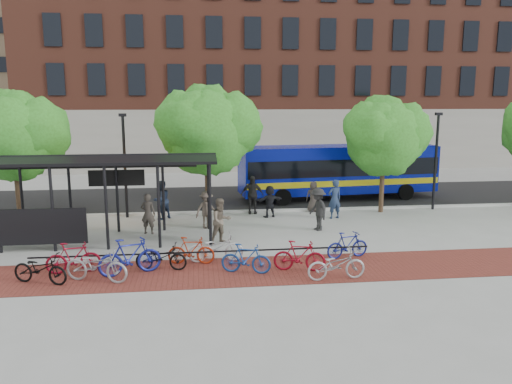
{
  "coord_description": "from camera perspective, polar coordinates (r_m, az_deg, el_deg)",
  "views": [
    {
      "loc": [
        -3.44,
        -21.21,
        5.77
      ],
      "look_at": [
        -0.82,
        1.15,
        1.6
      ],
      "focal_mm": 35.0,
      "sensor_mm": 36.0,
      "label": 1
    }
  ],
  "objects": [
    {
      "name": "pedestrian_8",
      "position": [
        20.31,
        -4.01,
        -3.31
      ],
      "size": [
        1.13,
        1.05,
        1.86
      ],
      "primitive_type": "imported",
      "rotation": [
        0.0,
        0.0,
        0.48
      ],
      "color": "#665A4B",
      "rests_on": "ground"
    },
    {
      "name": "lamp_post_right",
      "position": [
        27.92,
        19.87,
        3.65
      ],
      "size": [
        0.35,
        0.2,
        5.12
      ],
      "color": "black",
      "rests_on": "ground"
    },
    {
      "name": "pedestrian_7",
      "position": [
        24.79,
        8.97,
        -0.8
      ],
      "size": [
        0.8,
        0.63,
        1.94
      ],
      "primitive_type": "imported",
      "rotation": [
        0.0,
        0.0,
        3.4
      ],
      "color": "#21304D",
      "rests_on": "ground"
    },
    {
      "name": "bus_shelter",
      "position": [
        21.43,
        -19.29,
        2.48
      ],
      "size": [
        10.6,
        3.07,
        3.6
      ],
      "color": "black",
      "rests_on": "ground"
    },
    {
      "name": "curb",
      "position": [
        26.07,
        1.06,
        -2.16
      ],
      "size": [
        160.0,
        0.25,
        0.12
      ],
      "primitive_type": "cube",
      "color": "#B7B7B2",
      "rests_on": "ground"
    },
    {
      "name": "pedestrian_5",
      "position": [
        24.79,
        1.57,
        -1.08
      ],
      "size": [
        1.55,
        0.87,
        1.59
      ],
      "primitive_type": "imported",
      "rotation": [
        0.0,
        0.0,
        3.43
      ],
      "color": "black",
      "rests_on": "ground"
    },
    {
      "name": "bus",
      "position": [
        29.73,
        9.4,
        2.68
      ],
      "size": [
        11.8,
        3.67,
        3.13
      ],
      "rotation": [
        0.0,
        0.0,
        0.1
      ],
      "color": "#0815A0",
      "rests_on": "ground"
    },
    {
      "name": "bike_9",
      "position": [
        17.17,
        4.99,
        -7.3
      ],
      "size": [
        1.85,
        0.92,
        1.07
      ],
      "primitive_type": "imported",
      "rotation": [
        0.0,
        0.0,
        1.33
      ],
      "color": "maroon",
      "rests_on": "ground"
    },
    {
      "name": "building_tower",
      "position": [
        63.16,
        -19.08,
        18.35
      ],
      "size": [
        22.0,
        22.0,
        30.0
      ],
      "primitive_type": "cube",
      "color": "#7A664C",
      "rests_on": "ground"
    },
    {
      "name": "bike_1",
      "position": [
        17.99,
        -20.15,
        -7.08
      ],
      "size": [
        1.84,
        0.73,
        1.08
      ],
      "primitive_type": "imported",
      "rotation": [
        0.0,
        0.0,
        1.7
      ],
      "color": "maroon",
      "rests_on": "ground"
    },
    {
      "name": "bike_3",
      "position": [
        17.26,
        -14.21,
        -7.16
      ],
      "size": [
        2.18,
        1.24,
        1.26
      ],
      "primitive_type": "imported",
      "rotation": [
        0.0,
        0.0,
        1.9
      ],
      "color": "navy",
      "rests_on": "ground"
    },
    {
      "name": "pedestrian_4",
      "position": [
        25.54,
        -0.45,
        -0.32
      ],
      "size": [
        1.16,
        0.51,
        1.96
      ],
      "primitive_type": "imported",
      "rotation": [
        0.0,
        0.0,
        6.26
      ],
      "color": "black",
      "rests_on": "ground"
    },
    {
      "name": "pedestrian_6",
      "position": [
        26.18,
        6.58,
        -0.52
      ],
      "size": [
        0.9,
        0.72,
        1.6
      ],
      "primitive_type": "imported",
      "rotation": [
        0.0,
        0.0,
        2.83
      ],
      "color": "#3B332F",
      "rests_on": "ground"
    },
    {
      "name": "bike_0",
      "position": [
        17.39,
        -23.44,
        -8.05
      ],
      "size": [
        2.0,
        1.26,
        0.99
      ],
      "primitive_type": "imported",
      "rotation": [
        0.0,
        0.0,
        1.22
      ],
      "color": "black",
      "rests_on": "ground"
    },
    {
      "name": "brick_strip",
      "position": [
        17.26,
        -1.54,
        -9.02
      ],
      "size": [
        24.0,
        3.0,
        0.01
      ],
      "primitive_type": "cube",
      "color": "maroon",
      "rests_on": "ground"
    },
    {
      "name": "lamp_post_left",
      "position": [
        25.24,
        -14.77,
        3.27
      ],
      "size": [
        0.35,
        0.2,
        5.12
      ],
      "color": "black",
      "rests_on": "ground"
    },
    {
      "name": "tree_c",
      "position": [
        26.4,
        14.58,
        6.43
      ],
      "size": [
        4.66,
        3.8,
        5.92
      ],
      "color": "#382619",
      "rests_on": "ground"
    },
    {
      "name": "building_brick",
      "position": [
        49.27,
        9.51,
        15.28
      ],
      "size": [
        55.0,
        14.0,
        20.0
      ],
      "primitive_type": "cube",
      "color": "brown",
      "rests_on": "ground"
    },
    {
      "name": "bike_7",
      "position": [
        16.91,
        -1.16,
        -7.62
      ],
      "size": [
        1.77,
        0.95,
        1.03
      ],
      "primitive_type": "imported",
      "rotation": [
        0.0,
        0.0,
        1.28
      ],
      "color": "navy",
      "rests_on": "ground"
    },
    {
      "name": "bike_6",
      "position": [
        18.15,
        -4.62,
        -6.34
      ],
      "size": [
        2.04,
        0.82,
        1.05
      ],
      "primitive_type": "imported",
      "rotation": [
        0.0,
        0.0,
        1.63
      ],
      "color": "#BDBDC0",
      "rests_on": "ground"
    },
    {
      "name": "pedestrian_2",
      "position": [
        24.77,
        -10.76,
        -0.9
      ],
      "size": [
        1.17,
        1.16,
        1.91
      ],
      "primitive_type": "imported",
      "rotation": [
        0.0,
        0.0,
        3.89
      ],
      "color": "#1A253C",
      "rests_on": "ground"
    },
    {
      "name": "pedestrian_1",
      "position": [
        22.21,
        -12.23,
        -2.44
      ],
      "size": [
        0.74,
        0.58,
        1.78
      ],
      "primitive_type": "imported",
      "rotation": [
        0.0,
        0.0,
        2.87
      ],
      "color": "#36302B",
      "rests_on": "ground"
    },
    {
      "name": "bike_11",
      "position": [
        18.78,
        10.41,
        -5.98
      ],
      "size": [
        1.72,
        0.81,
        1.0
      ],
      "primitive_type": "imported",
      "rotation": [
        0.0,
        0.0,
        1.79
      ],
      "color": "navy",
      "rests_on": "ground"
    },
    {
      "name": "ground",
      "position": [
        22.25,
        2.45,
        -4.55
      ],
      "size": [
        160.0,
        160.0,
        0.0
      ],
      "primitive_type": "plane",
      "color": "#9E9E99",
      "rests_on": "ground"
    },
    {
      "name": "bike_10",
      "position": [
        16.54,
        9.17,
        -8.19
      ],
      "size": [
        1.99,
        0.83,
        1.02
      ],
      "primitive_type": "imported",
      "rotation": [
        0.0,
        0.0,
        1.65
      ],
      "color": "#949496",
      "rests_on": "ground"
    },
    {
      "name": "bike_rack_rail",
      "position": [
        18.05,
        -5.95,
        -8.2
      ],
      "size": [
        12.0,
        0.05,
        0.95
      ],
      "primitive_type": "cube",
      "color": "black",
      "rests_on": "ground"
    },
    {
      "name": "bike_5",
      "position": [
        17.97,
        -7.42,
        -6.65
      ],
      "size": [
        1.71,
        0.65,
        1.0
      ],
      "primitive_type": "imported",
      "rotation": [
        0.0,
        0.0,
        1.46
      ],
      "color": "#9D280E",
      "rests_on": "ground"
    },
    {
      "name": "pedestrian_9",
      "position": [
        22.43,
        7.09,
        -1.97
      ],
      "size": [
        1.04,
        1.39,
        1.92
      ],
      "primitive_type": "imported",
      "rotation": [
        0.0,
        0.0,
        5.0
      ],
      "color": "black",
      "rests_on": "ground"
    },
    {
      "name": "pedestrian_3",
      "position": [
        22.76,
        -5.68,
        -2.02
      ],
      "size": [
        1.28,
        1.07,
        1.72
      ],
      "primitive_type": "imported",
      "rotation": [
        0.0,
        0.0,
        0.47
      ],
      "color": "brown",
      "rests_on": "ground"
    },
    {
      "name": "asphalt_street",
      "position": [
        29.97,
        0.03,
        -0.6
      ],
      "size": [
        160.0,
        8.0,
        0.01
      ],
      "primitive_type": "cube",
      "color": "black",
      "rests_on": "ground"
    },
    {
      "name": "bike_2",
      "position": [
        16.91,
        -17.76,
        -7.96
      ],
      "size": [
        2.26,
        1.39,
        1.12
      ],
      "primitive_type": "imported",
      "rotation": [
        0.0,
        0.0,
        1.25
      ],
      "color": "gray",
      "rests_on": "ground"
    },
    {
      "name": "bike_4",
      "position": [
        17.54,
        -10.8,
        -7.3
      ],
      "size": [
        1.86,
        0.91,
        0.93
      ],
      "primitive_type": "imported",
      "rotation": [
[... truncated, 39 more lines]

